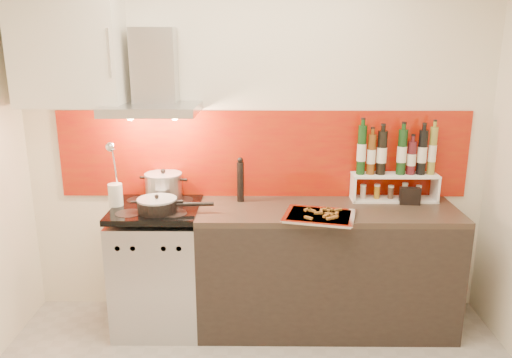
{
  "coord_description": "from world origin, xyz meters",
  "views": [
    {
      "loc": [
        0.03,
        -2.19,
        2.01
      ],
      "look_at": [
        0.0,
        0.95,
        1.15
      ],
      "focal_mm": 35.0,
      "sensor_mm": 36.0,
      "label": 1
    }
  ],
  "objects_px": {
    "range_stove": "(159,268)",
    "pepper_mill": "(240,180)",
    "stock_pot": "(164,186)",
    "saute_pan": "(158,205)",
    "counter": "(326,267)",
    "baking_tray": "(320,216)"
  },
  "relations": [
    {
      "from": "range_stove",
      "to": "pepper_mill",
      "type": "relative_size",
      "value": 2.79
    },
    {
      "from": "stock_pot",
      "to": "pepper_mill",
      "type": "relative_size",
      "value": 0.82
    },
    {
      "from": "saute_pan",
      "to": "pepper_mill",
      "type": "relative_size",
      "value": 1.57
    },
    {
      "from": "stock_pot",
      "to": "saute_pan",
      "type": "xyz_separation_m",
      "value": [
        0.01,
        -0.28,
        -0.05
      ]
    },
    {
      "from": "range_stove",
      "to": "saute_pan",
      "type": "xyz_separation_m",
      "value": [
        0.04,
        -0.11,
        0.52
      ]
    },
    {
      "from": "counter",
      "to": "range_stove",
      "type": "bearing_deg",
      "value": -179.77
    },
    {
      "from": "saute_pan",
      "to": "range_stove",
      "type": "bearing_deg",
      "value": 110.99
    },
    {
      "from": "counter",
      "to": "stock_pot",
      "type": "bearing_deg",
      "value": 172.1
    },
    {
      "from": "saute_pan",
      "to": "pepper_mill",
      "type": "distance_m",
      "value": 0.61
    },
    {
      "from": "counter",
      "to": "saute_pan",
      "type": "xyz_separation_m",
      "value": [
        -1.16,
        -0.12,
        0.51
      ]
    },
    {
      "from": "saute_pan",
      "to": "pepper_mill",
      "type": "xyz_separation_m",
      "value": [
        0.54,
        0.27,
        0.1
      ]
    },
    {
      "from": "stock_pot",
      "to": "baking_tray",
      "type": "xyz_separation_m",
      "value": [
        1.09,
        -0.37,
        -0.09
      ]
    },
    {
      "from": "stock_pot",
      "to": "baking_tray",
      "type": "height_order",
      "value": "stock_pot"
    },
    {
      "from": "range_stove",
      "to": "pepper_mill",
      "type": "height_order",
      "value": "pepper_mill"
    },
    {
      "from": "range_stove",
      "to": "saute_pan",
      "type": "relative_size",
      "value": 1.77
    },
    {
      "from": "range_stove",
      "to": "stock_pot",
      "type": "distance_m",
      "value": 0.59
    },
    {
      "from": "stock_pot",
      "to": "baking_tray",
      "type": "relative_size",
      "value": 0.51
    },
    {
      "from": "counter",
      "to": "stock_pot",
      "type": "height_order",
      "value": "stock_pot"
    },
    {
      "from": "counter",
      "to": "pepper_mill",
      "type": "distance_m",
      "value": 0.88
    },
    {
      "from": "saute_pan",
      "to": "baking_tray",
      "type": "bearing_deg",
      "value": -4.72
    },
    {
      "from": "baking_tray",
      "to": "pepper_mill",
      "type": "bearing_deg",
      "value": 146.11
    },
    {
      "from": "range_stove",
      "to": "counter",
      "type": "distance_m",
      "value": 1.2
    }
  ]
}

